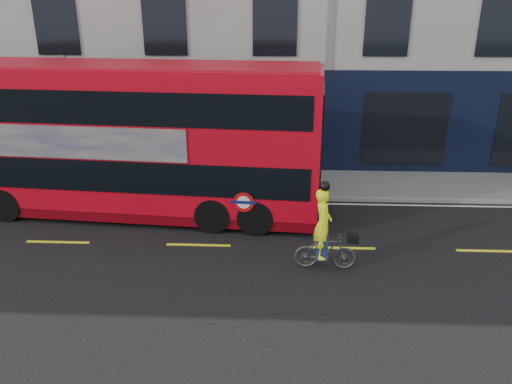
{
  "coord_description": "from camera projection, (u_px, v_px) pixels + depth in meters",
  "views": [
    {
      "loc": [
        -1.84,
        -10.88,
        6.37
      ],
      "look_at": [
        -2.4,
        1.69,
        1.55
      ],
      "focal_mm": 35.0,
      "sensor_mm": 36.0,
      "label": 1
    }
  ],
  "objects": [
    {
      "name": "ground",
      "position": [
        349.0,
        276.0,
        12.36
      ],
      "size": [
        120.0,
        120.0,
        0.0
      ],
      "primitive_type": "plane",
      "color": "black",
      "rests_on": "ground"
    },
    {
      "name": "pavement",
      "position": [
        327.0,
        184.0,
        18.4
      ],
      "size": [
        60.0,
        3.0,
        0.12
      ],
      "primitive_type": "cube",
      "color": "slate",
      "rests_on": "ground"
    },
    {
      "name": "kerb",
      "position": [
        331.0,
        199.0,
        17.0
      ],
      "size": [
        60.0,
        0.12,
        0.13
      ],
      "primitive_type": "cube",
      "color": "gray",
      "rests_on": "ground"
    },
    {
      "name": "road_edge_line",
      "position": [
        331.0,
        204.0,
        16.74
      ],
      "size": [
        58.0,
        0.1,
        0.01
      ],
      "primitive_type": "cube",
      "color": "silver",
      "rests_on": "ground"
    },
    {
      "name": "lane_dashes",
      "position": [
        342.0,
        248.0,
        13.76
      ],
      "size": [
        58.0,
        0.12,
        0.01
      ],
      "primitive_type": null,
      "color": "yellow",
      "rests_on": "ground"
    },
    {
      "name": "bus",
      "position": [
        133.0,
        140.0,
        15.3
      ],
      "size": [
        11.78,
        3.58,
        4.68
      ],
      "rotation": [
        0.0,
        0.0,
        -0.08
      ],
      "color": "red",
      "rests_on": "ground"
    },
    {
      "name": "cyclist",
      "position": [
        324.0,
        239.0,
        12.43
      ],
      "size": [
        1.6,
        0.68,
        2.35
      ],
      "rotation": [
        0.0,
        0.0,
        -0.04
      ],
      "color": "#434447",
      "rests_on": "ground"
    }
  ]
}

